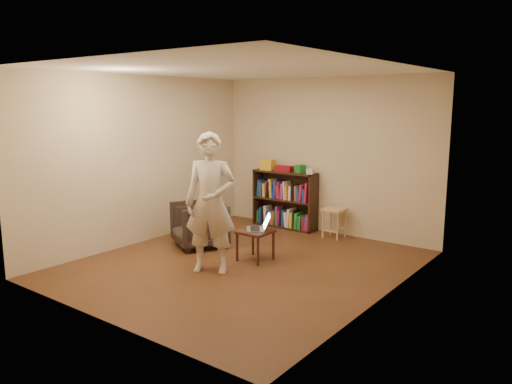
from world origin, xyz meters
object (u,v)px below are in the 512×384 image
Objects in this scene: stool at (334,214)px; person at (211,203)px; armchair at (199,224)px; laptop at (260,226)px; bookshelf at (285,203)px; side_table at (255,235)px.

person is at bearing -101.21° from stool.
laptop is at bearing 30.44° from armchair.
bookshelf reaches higher than laptop.
person is (0.93, -0.75, 0.57)m from armchair.
stool is at bearing 131.42° from laptop.
bookshelf is 2.47× the size of stool.
bookshelf reaches higher than side_table.
side_table is 0.91× the size of laptop.
side_table is 0.24× the size of person.
armchair is 1.60× the size of laptop.
person is (-0.18, -0.72, 0.55)m from side_table.
armchair is 0.41× the size of person.
armchair is 1.76× the size of side_table.
armchair reaches higher than side_table.
person reaches higher than armchair.
laptop is at bearing -66.86° from bookshelf.
bookshelf is 0.66× the size of person.
laptop is 0.26× the size of person.
laptop is (1.13, 0.03, 0.14)m from armchair.
stool is 1.13× the size of side_table.
laptop is (0.03, 0.07, 0.13)m from side_table.
bookshelf is 1.97m from side_table.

